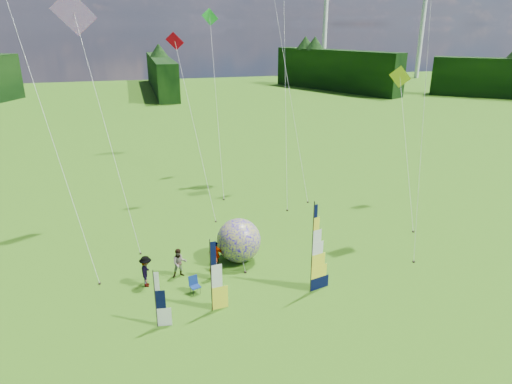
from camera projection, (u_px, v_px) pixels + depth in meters
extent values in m
plane|color=#41741A|center=(296.00, 319.00, 23.04)|extent=(220.00, 220.00, 0.00)
sphere|color=#1800A9|center=(239.00, 240.00, 28.28)|extent=(3.06, 3.06, 2.75)
imported|color=#66594C|center=(213.00, 264.00, 26.38)|extent=(0.80, 0.78, 1.85)
imported|color=#66594C|center=(179.00, 263.00, 26.60)|extent=(0.89, 0.48, 1.77)
imported|color=#66594C|center=(146.00, 271.00, 25.62)|extent=(0.61, 1.25, 1.85)
imported|color=#66594C|center=(216.00, 255.00, 27.65)|extent=(1.05, 0.85, 1.68)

